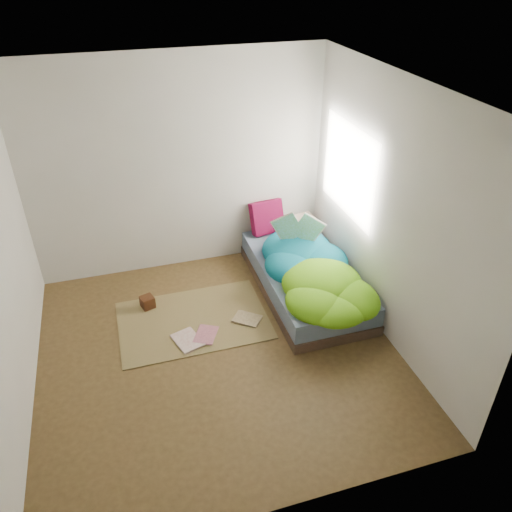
{
  "coord_description": "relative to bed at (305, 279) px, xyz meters",
  "views": [
    {
      "loc": [
        -0.72,
        -3.7,
        3.54
      ],
      "look_at": [
        0.63,
        0.75,
        0.58
      ],
      "focal_mm": 35.0,
      "sensor_mm": 36.0,
      "label": 1
    }
  ],
  "objects": [
    {
      "name": "room_walls",
      "position": [
        -1.21,
        -0.71,
        1.46
      ],
      "size": [
        3.54,
        3.54,
        2.62
      ],
      "color": "beige",
      "rests_on": "ground"
    },
    {
      "name": "duvet",
      "position": [
        0.0,
        -0.22,
        0.34
      ],
      "size": [
        0.96,
        1.84,
        0.34
      ],
      "primitive_type": null,
      "color": "#085480",
      "rests_on": "bed"
    },
    {
      "name": "floor_book_c",
      "position": [
        -0.87,
        -0.42,
        -0.15
      ],
      "size": [
        0.36,
        0.35,
        0.02
      ],
      "primitive_type": "imported",
      "rotation": [
        0.0,
        0.0,
        0.89
      ],
      "color": "tan",
      "rests_on": "rug"
    },
    {
      "name": "open_book",
      "position": [
        -0.03,
        0.22,
        0.66
      ],
      "size": [
        0.49,
        0.29,
        0.3
      ],
      "primitive_type": null,
      "rotation": [
        0.0,
        0.0,
        -0.41
      ],
      "color": "#337D29",
      "rests_on": "duvet"
    },
    {
      "name": "wooden_box",
      "position": [
        -1.82,
        0.2,
        -0.09
      ],
      "size": [
        0.17,
        0.17,
        0.14
      ],
      "primitive_type": "cube",
      "rotation": [
        0.0,
        0.0,
        0.32
      ],
      "color": "black",
      "rests_on": "rug"
    },
    {
      "name": "ground",
      "position": [
        -1.22,
        -0.72,
        -0.17
      ],
      "size": [
        3.5,
        3.5,
        0.0
      ],
      "primitive_type": "cube",
      "color": "#48361B",
      "rests_on": "ground"
    },
    {
      "name": "pillow_floral",
      "position": [
        0.2,
        0.81,
        0.23
      ],
      "size": [
        0.61,
        0.45,
        0.12
      ],
      "primitive_type": "cube",
      "rotation": [
        0.0,
        0.0,
        0.2
      ],
      "color": "silver",
      "rests_on": "bed"
    },
    {
      "name": "floor_book_b",
      "position": [
        -1.39,
        -0.42,
        -0.14
      ],
      "size": [
        0.33,
        0.36,
        0.03
      ],
      "primitive_type": "imported",
      "rotation": [
        0.0,
        0.0,
        -0.49
      ],
      "color": "#BE6D81",
      "rests_on": "rug"
    },
    {
      "name": "pillow_magenta",
      "position": [
        -0.18,
        0.92,
        0.38
      ],
      "size": [
        0.43,
        0.2,
        0.42
      ],
      "primitive_type": "cube",
      "rotation": [
        0.0,
        0.0,
        0.16
      ],
      "color": "#490418",
      "rests_on": "bed"
    },
    {
      "name": "rug",
      "position": [
        -1.37,
        -0.17,
        -0.16
      ],
      "size": [
        1.6,
        1.1,
        0.01
      ],
      "primitive_type": "cube",
      "color": "brown",
      "rests_on": "ground"
    },
    {
      "name": "floor_book_a",
      "position": [
        -1.61,
        -0.53,
        -0.14
      ],
      "size": [
        0.33,
        0.39,
        0.03
      ],
      "primitive_type": "imported",
      "rotation": [
        0.0,
        0.0,
        0.31
      ],
      "color": "silver",
      "rests_on": "rug"
    },
    {
      "name": "bed",
      "position": [
        0.0,
        0.0,
        0.0
      ],
      "size": [
        1.0,
        2.0,
        0.34
      ],
      "color": "#372A1E",
      "rests_on": "ground"
    }
  ]
}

